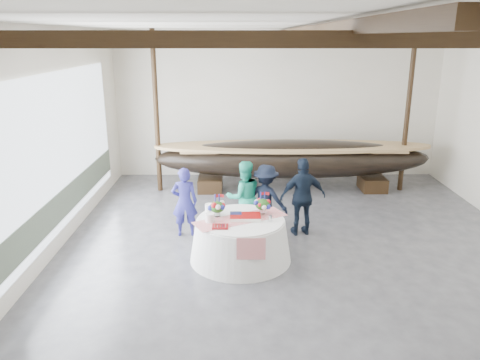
{
  "coord_description": "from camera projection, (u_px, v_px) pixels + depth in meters",
  "views": [
    {
      "loc": [
        -1.27,
        -8.56,
        4.27
      ],
      "look_at": [
        -1.2,
        1.37,
        1.23
      ],
      "focal_mm": 35.0,
      "sensor_mm": 36.0,
      "label": 1
    }
  ],
  "objects": [
    {
      "name": "tabletop_items",
      "position": [
        237.0,
        209.0,
        9.24
      ],
      "size": [
        1.9,
        1.35,
        0.4
      ],
      "color": "red",
      "rests_on": "banquet_table"
    },
    {
      "name": "longboat_display",
      "position": [
        292.0,
        159.0,
        13.38
      ],
      "size": [
        7.87,
        1.57,
        1.48
      ],
      "color": "black",
      "rests_on": "ground"
    },
    {
      "name": "guest_man_right",
      "position": [
        303.0,
        197.0,
        10.36
      ],
      "size": [
        1.09,
        0.6,
        1.77
      ],
      "primitive_type": "imported",
      "rotation": [
        0.0,
        0.0,
        3.31
      ],
      "color": "black",
      "rests_on": "ground"
    },
    {
      "name": "guest_woman_blue",
      "position": [
        185.0,
        202.0,
        10.33
      ],
      "size": [
        0.6,
        0.42,
        1.57
      ],
      "primitive_type": "imported",
      "rotation": [
        0.0,
        0.0,
        3.23
      ],
      "color": "navy",
      "rests_on": "ground"
    },
    {
      "name": "guest_man_left",
      "position": [
        266.0,
        199.0,
        10.49
      ],
      "size": [
        1.18,
        0.98,
        1.58
      ],
      "primitive_type": "imported",
      "rotation": [
        0.0,
        0.0,
        2.68
      ],
      "color": "black",
      "rests_on": "ground"
    },
    {
      "name": "pavilion_structure",
      "position": [
        302.0,
        52.0,
        9.0
      ],
      "size": [
        9.8,
        11.76,
        4.5
      ],
      "color": "black",
      "rests_on": "ground"
    },
    {
      "name": "ceiling",
      "position": [
        309.0,
        23.0,
        8.12
      ],
      "size": [
        10.0,
        12.0,
        0.01
      ],
      "primitive_type": "cube",
      "color": "white",
      "rests_on": "wall_back"
    },
    {
      "name": "open_bay",
      "position": [
        62.0,
        159.0,
        9.83
      ],
      "size": [
        0.03,
        7.0,
        3.2
      ],
      "color": "silver",
      "rests_on": "ground"
    },
    {
      "name": "banquet_table",
      "position": [
        241.0,
        239.0,
        9.28
      ],
      "size": [
        2.01,
        2.01,
        0.86
      ],
      "color": "white",
      "rests_on": "ground"
    },
    {
      "name": "wall_back",
      "position": [
        277.0,
        105.0,
        14.52
      ],
      "size": [
        10.0,
        0.02,
        4.5
      ],
      "primitive_type": "cube",
      "color": "silver",
      "rests_on": "ground"
    },
    {
      "name": "guest_woman_teal",
      "position": [
        244.0,
        197.0,
        10.49
      ],
      "size": [
        0.93,
        0.8,
        1.67
      ],
      "primitive_type": "imported",
      "rotation": [
        0.0,
        0.0,
        3.37
      ],
      "color": "#20A888",
      "rests_on": "ground"
    },
    {
      "name": "wall_left",
      "position": [
        38.0,
        150.0,
        8.75
      ],
      "size": [
        0.02,
        12.0,
        4.5
      ],
      "primitive_type": "cube",
      "color": "silver",
      "rests_on": "ground"
    },
    {
      "name": "floor",
      "position": [
        300.0,
        258.0,
        9.44
      ],
      "size": [
        10.0,
        12.0,
        0.01
      ],
      "primitive_type": "cube",
      "color": "#3D3D42",
      "rests_on": "ground"
    }
  ]
}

